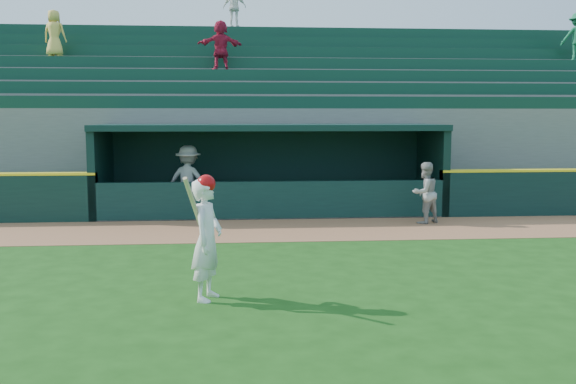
{
  "coord_description": "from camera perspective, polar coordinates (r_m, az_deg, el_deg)",
  "views": [
    {
      "loc": [
        -0.95,
        -10.06,
        2.69
      ],
      "look_at": [
        0.0,
        1.6,
        1.3
      ],
      "focal_mm": 40.0,
      "sensor_mm": 36.0,
      "label": 1
    }
  ],
  "objects": [
    {
      "name": "ground",
      "position": [
        10.45,
        0.72,
        -8.14
      ],
      "size": [
        120.0,
        120.0,
        0.0
      ],
      "primitive_type": "plane",
      "color": "#184511",
      "rests_on": "ground"
    },
    {
      "name": "warning_track",
      "position": [
        15.23,
        -1.01,
        -3.38
      ],
      "size": [
        40.0,
        3.0,
        0.01
      ],
      "primitive_type": "cube",
      "color": "#955E3B",
      "rests_on": "ground"
    },
    {
      "name": "dugout_player_front",
      "position": [
        16.41,
        12.08,
        -0.08
      ],
      "size": [
        0.93,
        0.86,
        1.55
      ],
      "primitive_type": "imported",
      "rotation": [
        0.0,
        0.0,
        3.6
      ],
      "color": "#969691",
      "rests_on": "ground"
    },
    {
      "name": "dugout_player_inside",
      "position": [
        17.51,
        -8.84,
        1.0
      ],
      "size": [
        1.38,
        1.04,
        1.9
      ],
      "primitive_type": "imported",
      "rotation": [
        0.0,
        0.0,
        2.84
      ],
      "color": "#A5A5A0",
      "rests_on": "ground"
    },
    {
      "name": "dugout",
      "position": [
        18.13,
        -1.65,
        2.57
      ],
      "size": [
        9.4,
        2.8,
        2.46
      ],
      "color": "slate",
      "rests_on": "ground"
    },
    {
      "name": "stands",
      "position": [
        22.65,
        -2.24,
        6.02
      ],
      "size": [
        34.5,
        6.25,
        7.46
      ],
      "color": "slate",
      "rests_on": "ground"
    },
    {
      "name": "batter_at_plate",
      "position": [
        9.45,
        -7.23,
        -4.03
      ],
      "size": [
        0.61,
        0.84,
        1.87
      ],
      "color": "white",
      "rests_on": "ground"
    }
  ]
}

